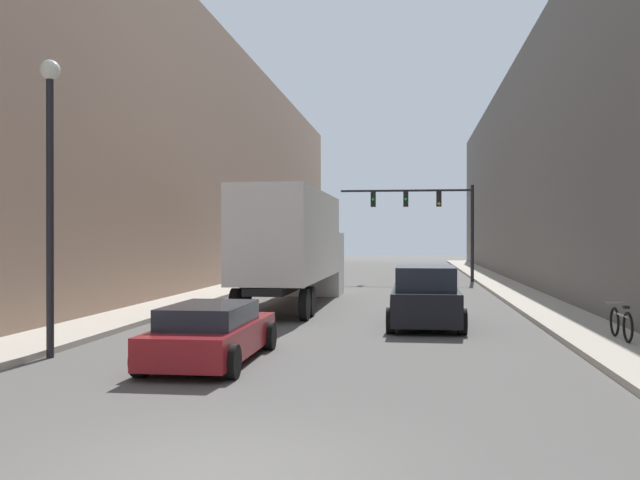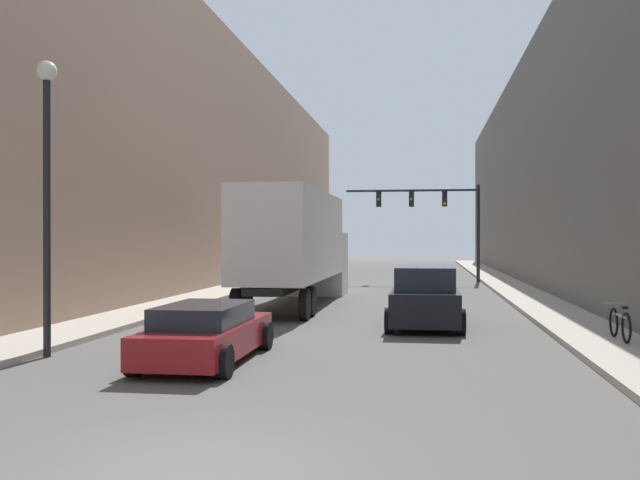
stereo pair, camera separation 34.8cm
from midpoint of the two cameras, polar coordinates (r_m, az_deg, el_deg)
name	(u,v)px [view 2 (the right image)]	position (r m, az deg, el deg)	size (l,w,h in m)	color
ground_plane	(195,474)	(8.29, -8.74, -18.03)	(200.00, 200.00, 0.00)	#565451
sidewalk_right	(510,287)	(37.88, 15.18, -3.63)	(2.11, 80.00, 0.15)	#B2A899
sidewalk_left	(250,284)	(38.70, -5.34, -3.54)	(2.11, 80.00, 0.15)	#B2A899
building_right	(592,163)	(38.67, 21.19, 5.75)	(6.00, 80.00, 12.70)	#66605B
building_left	(178,159)	(40.01, -11.03, 6.38)	(6.00, 80.00, 13.81)	#997A66
semi_truck	(298,243)	(27.16, -1.43, -0.24)	(2.49, 12.47, 4.25)	silver
sedan_car	(207,333)	(15.14, -8.41, -7.37)	(1.97, 4.75, 1.22)	maroon
suv_car	(425,298)	(21.05, 8.85, -4.62)	(2.14, 4.70, 1.76)	black
traffic_signal_gantry	(439,211)	(42.61, 9.72, 2.27)	(7.85, 0.35, 5.69)	black
street_lamp	(47,166)	(16.54, -20.45, 5.60)	(0.44, 0.44, 6.43)	black
parked_bicycle	(620,324)	(18.55, 23.36, -6.20)	(0.44, 1.82, 0.86)	black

